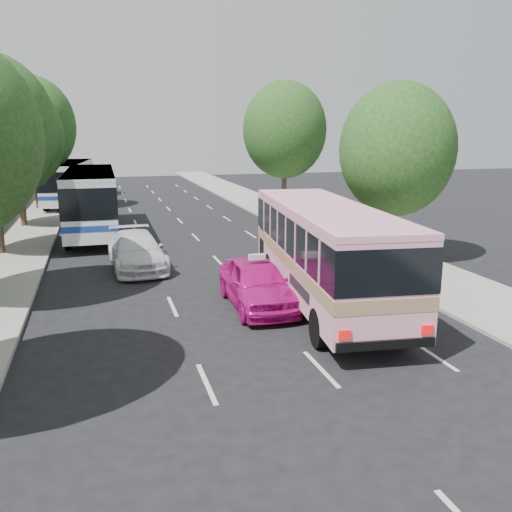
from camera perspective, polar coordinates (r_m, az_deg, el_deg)
name	(u,v)px	position (r m, az deg, el deg)	size (l,w,h in m)	color
ground	(260,344)	(15.32, 0.39, -9.22)	(120.00, 120.00, 0.00)	black
sidewalk_left	(22,232)	(34.37, -23.39, 2.33)	(4.00, 90.00, 0.15)	#9E998E
sidewalk_right	(296,219)	(36.32, 4.26, 3.86)	(4.00, 90.00, 0.12)	#9E998E
tree_left_d	(17,134)	(35.82, -23.87, 11.65)	(5.52, 5.52, 8.60)	#38281E
tree_left_e	(32,122)	(43.76, -22.51, 12.86)	(6.30, 6.30, 9.82)	#38281E
tree_left_f	(40,129)	(51.74, -21.77, 12.31)	(5.88, 5.88, 9.16)	#38281E
tree_right_near	(400,145)	(25.08, 14.88, 11.21)	(5.10, 5.10, 7.95)	#38281E
tree_right_far	(286,127)	(39.77, 3.18, 13.44)	(6.00, 6.00, 9.35)	#38281E
pink_bus	(325,244)	(18.24, 7.26, 1.26)	(3.94, 10.92, 3.41)	#F69EB9
pink_taxi	(257,283)	(18.21, 0.08, -2.87)	(1.93, 4.80, 1.63)	#D01286
white_pickup	(137,251)	(23.93, -12.46, 0.56)	(2.15, 5.30, 1.54)	white
tour_coach_front	(91,196)	(32.44, -16.97, 6.05)	(2.75, 12.20, 3.64)	white
tour_coach_rear	(69,180)	(45.98, -19.10, 7.62)	(3.79, 11.66, 3.42)	white
taxi_roof_sign	(257,257)	(17.98, 0.08, -0.09)	(0.55, 0.18, 0.18)	silver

